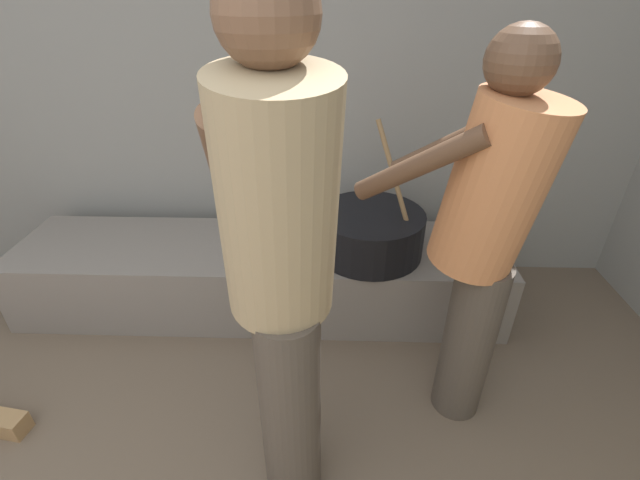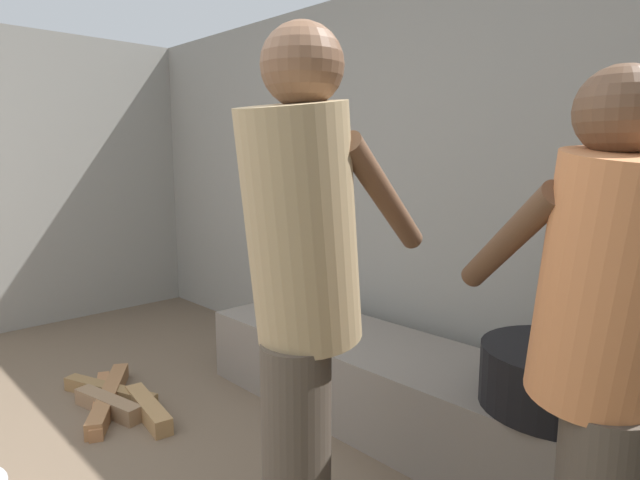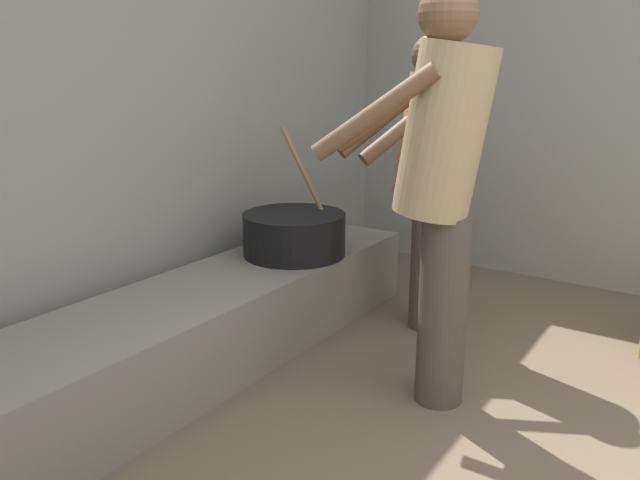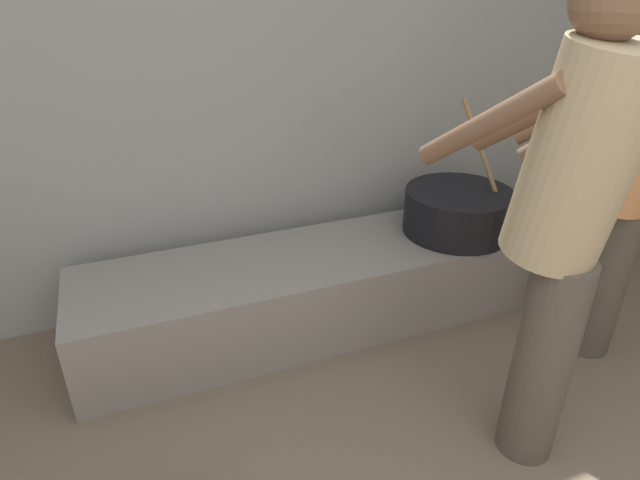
{
  "view_description": "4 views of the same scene",
  "coord_description": "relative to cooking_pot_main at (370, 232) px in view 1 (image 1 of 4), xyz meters",
  "views": [
    {
      "loc": [
        0.87,
        0.2,
        1.6
      ],
      "look_at": [
        0.82,
        1.74,
        0.68
      ],
      "focal_mm": 24.06,
      "sensor_mm": 36.0,
      "label": 1
    },
    {
      "loc": [
        1.8,
        0.2,
        1.32
      ],
      "look_at": [
        0.63,
        1.32,
        1.06
      ],
      "focal_mm": 29.81,
      "sensor_mm": 36.0,
      "label": 2
    },
    {
      "loc": [
        -1.51,
        0.2,
        1.36
      ],
      "look_at": [
        0.74,
        1.73,
        0.61
      ],
      "focal_mm": 34.93,
      "sensor_mm": 36.0,
      "label": 3
    },
    {
      "loc": [
        -0.51,
        0.06,
        1.62
      ],
      "look_at": [
        0.2,
        1.84,
        0.64
      ],
      "focal_mm": 29.91,
      "sensor_mm": 36.0,
      "label": 4
    }
  ],
  "objects": [
    {
      "name": "cook_in_orange_shirt",
      "position": [
        0.33,
        -0.6,
        0.36
      ],
      "size": [
        0.71,
        0.63,
        1.52
      ],
      "color": "#4C4238",
      "rests_on": "ground_plane"
    },
    {
      "name": "hearth_ledge",
      "position": [
        -0.59,
        0.04,
        -0.31
      ],
      "size": [
        2.62,
        0.6,
        0.39
      ],
      "primitive_type": "cube",
      "color": "slate",
      "rests_on": "ground_plane"
    },
    {
      "name": "cook_in_tan_shirt",
      "position": [
        -0.33,
        -0.96,
        0.45
      ],
      "size": [
        0.48,
        0.74,
        1.66
      ],
      "color": "#4C4238",
      "rests_on": "ground_plane"
    },
    {
      "name": "cooking_pot_main",
      "position": [
        0.0,
        0.0,
        0.0
      ],
      "size": [
        0.55,
        0.55,
        0.68
      ],
      "color": "black",
      "rests_on": "hearth_ledge"
    },
    {
      "name": "block_enclosure_rear",
      "position": [
        -1.06,
        0.56,
        0.61
      ],
      "size": [
        5.61,
        0.2,
        2.24
      ],
      "primitive_type": "cube",
      "color": "gray",
      "rests_on": "ground_plane"
    }
  ]
}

